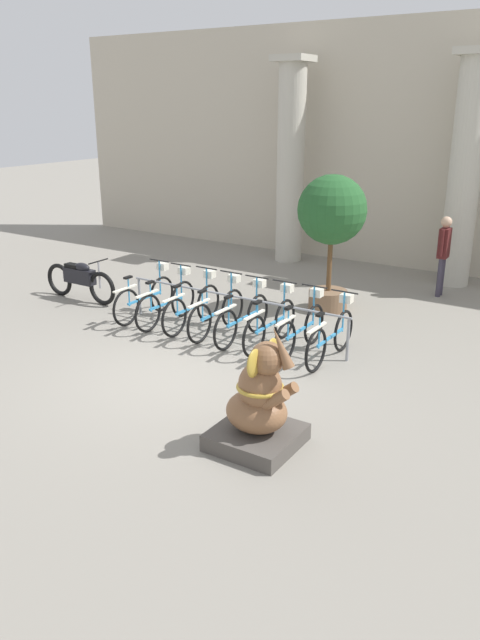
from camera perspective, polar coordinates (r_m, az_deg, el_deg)
ground_plane at (r=9.90m, az=-5.44°, el=-5.05°), size 60.00×60.00×0.00m
building_facade at (r=16.67m, az=13.31°, el=15.15°), size 20.00×0.20×6.00m
column_left at (r=16.68m, az=4.66°, el=14.29°), size 0.88×0.88×5.16m
column_right at (r=15.12m, az=19.89°, el=12.72°), size 0.88×0.88×5.16m
bike_rack at (r=11.31m, az=-0.62°, el=1.58°), size 4.61×0.05×0.77m
bicycle_0 at (r=12.46m, az=-8.63°, el=2.10°), size 0.48×1.79×1.08m
bicycle_1 at (r=12.07m, az=-6.68°, el=1.63°), size 0.48×1.79×1.08m
bicycle_2 at (r=11.78m, az=-4.33°, el=1.25°), size 0.48×1.79×1.08m
bicycle_3 at (r=11.45m, az=-2.06°, el=0.77°), size 0.48×1.79×1.08m
bicycle_4 at (r=11.13m, az=0.29°, el=0.23°), size 0.48×1.79×1.08m
bicycle_5 at (r=10.86m, az=2.86°, el=-0.30°), size 0.48×1.79×1.08m
bicycle_6 at (r=10.62m, az=5.60°, el=-0.82°), size 0.48×1.79×1.08m
bicycle_7 at (r=10.37m, az=8.34°, el=-1.45°), size 0.48×1.79×1.08m
elephant_statue at (r=7.70m, az=1.76°, el=-7.87°), size 1.02×1.02×1.65m
motorcycle at (r=13.85m, az=-14.41°, el=3.64°), size 2.01×0.55×0.95m
person_pedestrian at (r=14.29m, az=18.13°, el=6.23°), size 0.23×0.47×1.76m
potted_tree at (r=12.61m, az=8.39°, el=9.18°), size 1.38×1.38×2.75m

